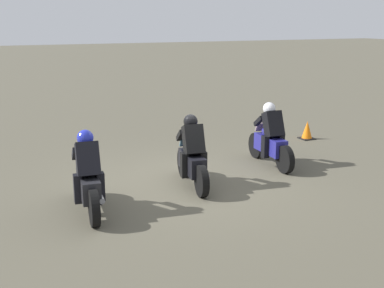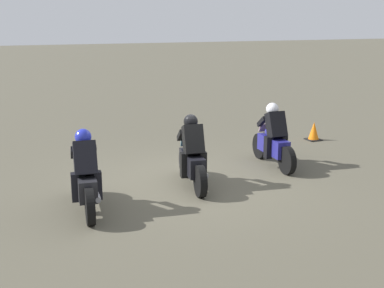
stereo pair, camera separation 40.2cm
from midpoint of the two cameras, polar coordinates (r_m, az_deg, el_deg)
name	(u,v)px [view 1 (the left image)]	position (r m, az deg, el deg)	size (l,w,h in m)	color
ground_plane	(186,183)	(10.85, -1.73, -4.46)	(120.00, 120.00, 0.00)	#555041
rider_lane_a	(271,140)	(12.13, 7.96, 0.47)	(2.04, 0.55, 1.51)	black
rider_lane_b	(192,157)	(10.52, -1.07, -1.51)	(2.04, 0.59, 1.51)	black
rider_lane_c	(88,179)	(9.34, -12.88, -3.89)	(2.04, 0.57, 1.51)	black
traffic_cone	(307,131)	(15.06, 12.15, 1.48)	(0.40, 0.40, 0.53)	black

